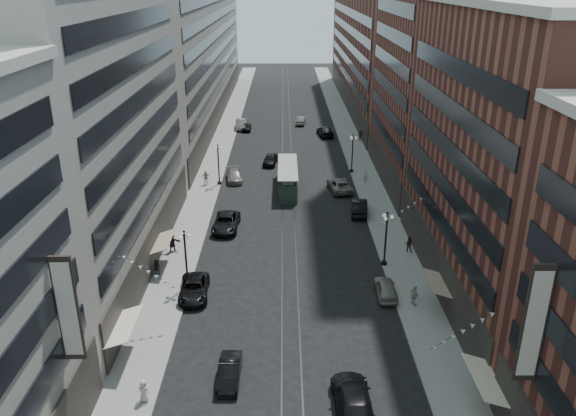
{
  "coord_description": "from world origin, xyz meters",
  "views": [
    {
      "loc": [
        -0.5,
        -16.2,
        25.99
      ],
      "look_at": [
        -0.11,
        34.65,
        5.0
      ],
      "focal_mm": 35.0,
      "sensor_mm": 36.0,
      "label": 1
    }
  ],
  "objects_px": {
    "car_4": "(386,288)",
    "pedestrian_8": "(365,176)",
    "car_14": "(301,120)",
    "car_extra_0": "(241,124)",
    "lamppost_se_mid": "(352,152)",
    "car_7": "(226,222)",
    "car_11": "(340,185)",
    "pedestrian_6": "(206,178)",
    "car_12": "(325,131)",
    "car_9": "(247,127)",
    "pedestrian_2": "(157,267)",
    "car_6": "(353,399)",
    "car_13": "(270,159)",
    "lamppost_sw_far": "(186,257)",
    "pedestrian_5": "(172,243)",
    "pedestrian_4": "(414,295)",
    "car_5": "(229,372)",
    "pedestrian_9": "(360,136)",
    "pedestrian_1": "(144,391)",
    "car_8": "(234,176)",
    "streetcar": "(288,179)",
    "car_10": "(359,207)",
    "pedestrian_7": "(409,244)",
    "car_2": "(194,289)",
    "lamppost_se_far": "(386,237)"
  },
  "relations": [
    {
      "from": "lamppost_se_mid",
      "to": "pedestrian_5",
      "type": "bearing_deg",
      "value": -130.09
    },
    {
      "from": "car_6",
      "to": "pedestrian_5",
      "type": "bearing_deg",
      "value": -56.19
    },
    {
      "from": "car_6",
      "to": "pedestrian_4",
      "type": "distance_m",
      "value": 14.01
    },
    {
      "from": "streetcar",
      "to": "car_13",
      "type": "xyz_separation_m",
      "value": [
        -2.53,
        10.53,
        -0.66
      ]
    },
    {
      "from": "car_11",
      "to": "car_13",
      "type": "xyz_separation_m",
      "value": [
        -9.33,
        11.23,
        -0.01
      ]
    },
    {
      "from": "car_2",
      "to": "pedestrian_7",
      "type": "height_order",
      "value": "pedestrian_7"
    },
    {
      "from": "car_14",
      "to": "car_2",
      "type": "bearing_deg",
      "value": 87.1
    },
    {
      "from": "car_6",
      "to": "car_12",
      "type": "distance_m",
      "value": 67.94
    },
    {
      "from": "car_8",
      "to": "pedestrian_6",
      "type": "relative_size",
      "value": 2.6
    },
    {
      "from": "lamppost_sw_far",
      "to": "pedestrian_5",
      "type": "bearing_deg",
      "value": 110.63
    },
    {
      "from": "car_10",
      "to": "car_11",
      "type": "distance_m",
      "value": 7.92
    },
    {
      "from": "pedestrian_5",
      "to": "pedestrian_7",
      "type": "relative_size",
      "value": 1.12
    },
    {
      "from": "car_8",
      "to": "car_7",
      "type": "bearing_deg",
      "value": -96.3
    },
    {
      "from": "lamppost_se_far",
      "to": "car_5",
      "type": "relative_size",
      "value": 1.3
    },
    {
      "from": "pedestrian_2",
      "to": "car_extra_0",
      "type": "bearing_deg",
      "value": 104.4
    },
    {
      "from": "car_10",
      "to": "car_extra_0",
      "type": "xyz_separation_m",
      "value": [
        -16.8,
        40.35,
        0.02
      ]
    },
    {
      "from": "car_5",
      "to": "pedestrian_9",
      "type": "distance_m",
      "value": 63.34
    },
    {
      "from": "car_4",
      "to": "pedestrian_9",
      "type": "distance_m",
      "value": 50.16
    },
    {
      "from": "car_5",
      "to": "car_extra_0",
      "type": "relative_size",
      "value": 0.8
    },
    {
      "from": "lamppost_se_mid",
      "to": "car_14",
      "type": "relative_size",
      "value": 1.23
    },
    {
      "from": "car_9",
      "to": "pedestrian_2",
      "type": "bearing_deg",
      "value": -95.33
    },
    {
      "from": "car_11",
      "to": "pedestrian_4",
      "type": "bearing_deg",
      "value": 91.17
    },
    {
      "from": "car_14",
      "to": "car_extra_0",
      "type": "bearing_deg",
      "value": 24.22
    },
    {
      "from": "lamppost_sw_far",
      "to": "car_4",
      "type": "relative_size",
      "value": 1.28
    },
    {
      "from": "car_7",
      "to": "pedestrian_6",
      "type": "distance_m",
      "value": 14.75
    },
    {
      "from": "pedestrian_6",
      "to": "pedestrian_8",
      "type": "bearing_deg",
      "value": 177.58
    },
    {
      "from": "lamppost_sw_far",
      "to": "car_5",
      "type": "height_order",
      "value": "lamppost_sw_far"
    },
    {
      "from": "car_14",
      "to": "car_extra_0",
      "type": "xyz_separation_m",
      "value": [
        -11.2,
        -3.4,
        0.13
      ]
    },
    {
      "from": "car_9",
      "to": "pedestrian_8",
      "type": "xyz_separation_m",
      "value": [
        17.79,
        -28.19,
        0.32
      ]
    },
    {
      "from": "car_4",
      "to": "pedestrian_8",
      "type": "height_order",
      "value": "pedestrian_8"
    },
    {
      "from": "car_2",
      "to": "car_6",
      "type": "height_order",
      "value": "car_6"
    },
    {
      "from": "car_6",
      "to": "car_13",
      "type": "xyz_separation_m",
      "value": [
        -6.4,
        51.55,
        -0.08
      ]
    },
    {
      "from": "car_12",
      "to": "car_14",
      "type": "xyz_separation_m",
      "value": [
        -4.0,
        8.43,
        -0.09
      ]
    },
    {
      "from": "pedestrian_1",
      "to": "car_8",
      "type": "distance_m",
      "value": 43.53
    },
    {
      "from": "car_11",
      "to": "pedestrian_6",
      "type": "relative_size",
      "value": 2.97
    },
    {
      "from": "car_11",
      "to": "pedestrian_6",
      "type": "height_order",
      "value": "pedestrian_6"
    },
    {
      "from": "car_13",
      "to": "pedestrian_6",
      "type": "height_order",
      "value": "pedestrian_6"
    },
    {
      "from": "pedestrian_4",
      "to": "car_11",
      "type": "relative_size",
      "value": 0.32
    },
    {
      "from": "pedestrian_5",
      "to": "lamppost_sw_far",
      "type": "bearing_deg",
      "value": -90.52
    },
    {
      "from": "car_7",
      "to": "pedestrian_5",
      "type": "distance_m",
      "value": 7.48
    },
    {
      "from": "car_2",
      "to": "car_14",
      "type": "xyz_separation_m",
      "value": [
        11.2,
        62.15,
        0.0
      ]
    },
    {
      "from": "car_12",
      "to": "pedestrian_6",
      "type": "bearing_deg",
      "value": 47.79
    },
    {
      "from": "car_9",
      "to": "pedestrian_7",
      "type": "height_order",
      "value": "pedestrian_7"
    },
    {
      "from": "pedestrian_6",
      "to": "pedestrian_9",
      "type": "xyz_separation_m",
      "value": [
        23.44,
        21.6,
        -0.08
      ]
    },
    {
      "from": "car_7",
      "to": "pedestrian_8",
      "type": "xyz_separation_m",
      "value": [
        17.46,
        15.08,
        0.2
      ]
    },
    {
      "from": "car_14",
      "to": "car_8",
      "type": "bearing_deg",
      "value": 79.76
    },
    {
      "from": "pedestrian_1",
      "to": "pedestrian_6",
      "type": "xyz_separation_m",
      "value": [
        -1.22,
        41.64,
        0.17
      ]
    },
    {
      "from": "car_7",
      "to": "car_11",
      "type": "relative_size",
      "value": 1.02
    },
    {
      "from": "car_7",
      "to": "car_10",
      "type": "bearing_deg",
      "value": 17.8
    },
    {
      "from": "streetcar",
      "to": "car_11",
      "type": "distance_m",
      "value": 6.87
    }
  ]
}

